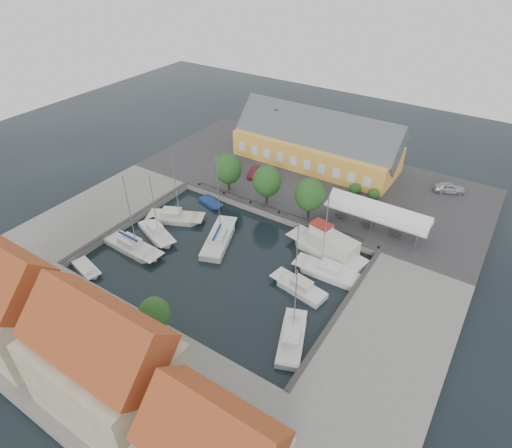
{
  "coord_description": "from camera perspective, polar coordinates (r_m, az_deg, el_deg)",
  "views": [
    {
      "loc": [
        26.43,
        -34.6,
        35.72
      ],
      "look_at": [
        0.0,
        6.0,
        1.5
      ],
      "focal_mm": 30.0,
      "sensor_mm": 36.0,
      "label": 1
    }
  ],
  "objects": [
    {
      "name": "launch_nw",
      "position": [
        66.77,
        -6.04,
        2.77
      ],
      "size": [
        4.77,
        2.99,
        0.88
      ],
      "color": "navy",
      "rests_on": "ground"
    },
    {
      "name": "car_silver",
      "position": [
        73.61,
        24.39,
        4.41
      ],
      "size": [
        4.96,
        3.55,
        1.57
      ],
      "primitive_type": "imported",
      "rotation": [
        0.0,
        0.0,
        1.99
      ],
      "color": "#AAADB2",
      "rests_on": "north_quay"
    },
    {
      "name": "ground",
      "position": [
        56.32,
        -3.34,
        -4.2
      ],
      "size": [
        140.0,
        140.0,
        0.0
      ],
      "primitive_type": "plane",
      "color": "black",
      "rests_on": "ground"
    },
    {
      "name": "west_quay",
      "position": [
        68.18,
        -19.55,
        1.88
      ],
      "size": [
        12.0,
        24.0,
        1.0
      ],
      "primitive_type": "cube",
      "color": "slate",
      "rests_on": "ground"
    },
    {
      "name": "quay_edge_fittings",
      "position": [
        58.71,
        -0.65,
        -0.95
      ],
      "size": [
        56.0,
        24.72,
        0.4
      ],
      "color": "#383533",
      "rests_on": "north_quay"
    },
    {
      "name": "center_sailboat",
      "position": [
        58.47,
        -4.98,
        -2.13
      ],
      "size": [
        5.97,
        9.74,
        12.95
      ],
      "color": "silver",
      "rests_on": "ground"
    },
    {
      "name": "launch_sw",
      "position": [
        58.02,
        -21.66,
        -5.66
      ],
      "size": [
        5.14,
        2.91,
        0.98
      ],
      "color": "silver",
      "rests_on": "ground"
    },
    {
      "name": "south_bank",
      "position": [
        46.09,
        -19.58,
        -17.52
      ],
      "size": [
        56.0,
        14.0,
        1.0
      ],
      "primitive_type": "cube",
      "color": "slate",
      "rests_on": "ground"
    },
    {
      "name": "west_boat_b",
      "position": [
        63.82,
        -10.85,
        0.77
      ],
      "size": [
        8.77,
        6.11,
        11.5
      ],
      "color": "beige",
      "rests_on": "ground"
    },
    {
      "name": "west_boat_c",
      "position": [
        61.19,
        -13.11,
        -1.24
      ],
      "size": [
        7.81,
        4.93,
        10.31
      ],
      "color": "silver",
      "rests_on": "ground"
    },
    {
      "name": "east_boat_b",
      "position": [
        51.47,
        5.79,
        -8.54
      ],
      "size": [
        7.43,
        3.48,
        9.97
      ],
      "color": "silver",
      "rests_on": "ground"
    },
    {
      "name": "east_boat_a",
      "position": [
        54.01,
        9.44,
        -6.39
      ],
      "size": [
        8.36,
        3.02,
        11.67
      ],
      "color": "silver",
      "rests_on": "ground"
    },
    {
      "name": "east_boat_c",
      "position": [
        46.1,
        4.78,
        -15.22
      ],
      "size": [
        4.95,
        7.88,
        9.89
      ],
      "color": "silver",
      "rests_on": "ground"
    },
    {
      "name": "west_boat_d",
      "position": [
        59.38,
        -16.11,
        -3.05
      ],
      "size": [
        9.22,
        3.1,
        12.06
      ],
      "color": "silver",
      "rests_on": "ground"
    },
    {
      "name": "car_red",
      "position": [
        71.92,
        -0.32,
        6.94
      ],
      "size": [
        2.47,
        4.02,
        1.25
      ],
      "primitive_type": "imported",
      "rotation": [
        0.0,
        0.0,
        0.33
      ],
      "color": "#54131D",
      "rests_on": "north_quay"
    },
    {
      "name": "tent_canopy",
      "position": [
        59.93,
        15.86,
        1.42
      ],
      "size": [
        14.0,
        4.0,
        2.83
      ],
      "color": "silver",
      "rests_on": "north_quay"
    },
    {
      "name": "warehouse",
      "position": [
        76.06,
        7.7,
        10.62
      ],
      "size": [
        28.56,
        14.0,
        9.55
      ],
      "color": "gold",
      "rests_on": "north_quay"
    },
    {
      "name": "east_quay",
      "position": [
        48.2,
        17.51,
        -13.94
      ],
      "size": [
        12.0,
        24.0,
        1.0
      ],
      "primitive_type": "cube",
      "color": "slate",
      "rests_on": "ground"
    },
    {
      "name": "quay_trees",
      "position": [
        62.7,
        1.47,
        5.76
      ],
      "size": [
        18.2,
        4.2,
        6.3
      ],
      "color": "black",
      "rests_on": "north_quay"
    },
    {
      "name": "trawler",
      "position": [
        56.47,
        9.68,
        -3.28
      ],
      "size": [
        11.74,
        5.54,
        5.0
      ],
      "color": "silver",
      "rests_on": "ground"
    },
    {
      "name": "north_quay",
      "position": [
        72.51,
        7.39,
        5.86
      ],
      "size": [
        56.0,
        26.0,
        1.0
      ],
      "primitive_type": "cube",
      "color": "#2D2D30",
      "rests_on": "ground"
    },
    {
      "name": "townhouses",
      "position": [
        40.29,
        -21.74,
        -16.16
      ],
      "size": [
        36.3,
        8.5,
        12.0
      ],
      "color": "beige",
      "rests_on": "south_bank"
    }
  ]
}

